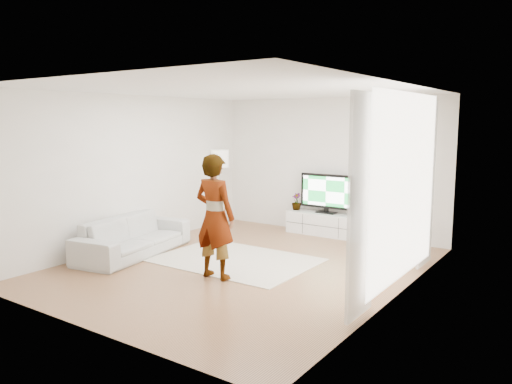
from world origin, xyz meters
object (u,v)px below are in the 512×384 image
Objects in this scene: television at (327,192)px; floor_lamp at (220,162)px; sofa at (134,236)px; player at (215,217)px; media_console at (325,224)px; rug at (235,260)px.

television is 0.68× the size of floor_lamp.
sofa is at bearing -85.87° from floor_lamp.
player is (-0.04, -3.54, 0.05)m from television.
media_console is 2.64m from floor_lamp.
media_console is 0.95× the size of floor_lamp.
media_console reaches higher than rug.
rug is 1.36m from player.
television reaches higher than media_console.
floor_lamp is (-0.19, 2.67, 1.11)m from sofa.
television is 2.42m from floor_lamp.
media_console is at bearing 15.15° from floor_lamp.
floor_lamp is at bearing -164.20° from television.
sofa is at bearing -122.26° from media_console.
sofa is 1.34× the size of floor_lamp.
media_console is at bearing 81.44° from rug.
media_console is 3.88m from sofa.
television is at bearing 90.00° from media_console.
floor_lamp is at bearing -52.94° from player.
sofa is (-2.07, -3.28, 0.11)m from media_console.
rug is 1.13× the size of sofa.
rug is 1.52× the size of floor_lamp.
media_console is 0.66m from television.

